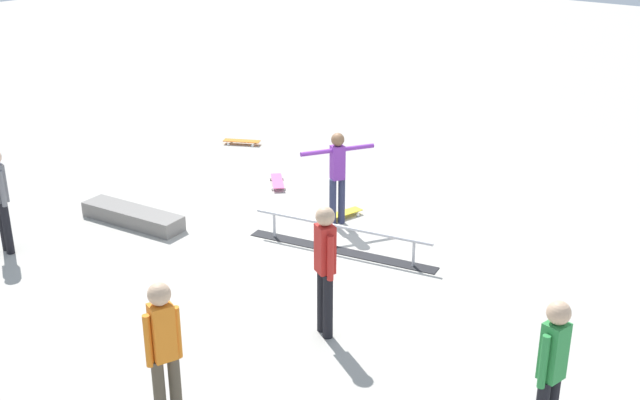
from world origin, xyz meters
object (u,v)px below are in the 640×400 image
skateboard_main (341,214)px  bystander_orange_shirt (164,349)px  bystander_red_shirt (325,264)px  bystander_green_shirt (551,369)px  grind_rail (341,240)px  loose_skateboard_orange (242,141)px  loose_skateboard_pink (277,181)px  skater_main (337,172)px  skate_ledge (133,216)px  bystander_grey_shirt (0,195)px

skateboard_main → bystander_orange_shirt: 5.91m
bystander_red_shirt → bystander_green_shirt: 3.05m
grind_rail → bystander_green_shirt: 4.99m
skateboard_main → bystander_red_shirt: bystander_red_shirt is taller
grind_rail → bystander_red_shirt: bystander_red_shirt is taller
loose_skateboard_orange → bystander_red_shirt: bearing=113.3°
loose_skateboard_orange → bystander_green_shirt: bearing=121.9°
bystander_green_shirt → loose_skateboard_orange: 10.72m
loose_skateboard_pink → skater_main: bearing=23.8°
bystander_orange_shirt → skater_main: bearing=39.2°
skate_ledge → bystander_red_shirt: 4.77m
bystander_orange_shirt → loose_skateboard_pink: size_ratio=2.33×
grind_rail → bystander_orange_shirt: 4.69m
bystander_orange_shirt → loose_skateboard_orange: bystander_orange_shirt is taller
skater_main → grind_rail: bearing=70.5°
grind_rail → bystander_grey_shirt: bystander_grey_shirt is taller
bystander_red_shirt → loose_skateboard_orange: bearing=168.8°
skate_ledge → bystander_orange_shirt: (-4.63, 3.04, 0.83)m
bystander_red_shirt → loose_skateboard_pink: bearing=165.3°
skateboard_main → loose_skateboard_pink: bearing=-92.4°
skateboard_main → bystander_orange_shirt: (-2.12, 5.45, 0.88)m
bystander_green_shirt → bystander_orange_shirt: bearing=135.4°
skateboard_main → skate_ledge: bearing=-35.0°
skate_ledge → bystander_green_shirt: bystander_green_shirt is taller
skate_ledge → bystander_green_shirt: 7.79m
grind_rail → bystander_green_shirt: bearing=138.7°
bystander_red_shirt → skateboard_main: bearing=151.3°
grind_rail → skater_main: bearing=-61.5°
loose_skateboard_orange → loose_skateboard_pink: (-2.31, 1.33, 0.00)m
skateboard_main → loose_skateboard_orange: (4.22, -1.79, 0.00)m
skate_ledge → bystander_grey_shirt: bystander_grey_shirt is taller
bystander_orange_shirt → loose_skateboard_orange: 9.66m
skater_main → bystander_green_shirt: bearing=87.2°
bystander_orange_shirt → bystander_grey_shirt: (5.21, -1.14, -0.03)m
bystander_grey_shirt → loose_skateboard_orange: (1.13, -6.10, -0.85)m
bystander_red_shirt → bystander_green_shirt: bystander_red_shirt is taller
grind_rail → skate_ledge: bearing=9.0°
bystander_orange_shirt → skate_ledge: bearing=74.7°
loose_skateboard_orange → loose_skateboard_pink: 2.66m
bystander_grey_shirt → grind_rail: bearing=-131.4°
bystander_orange_shirt → bystander_green_shirt: size_ratio=1.01×
bystander_orange_shirt → skateboard_main: bearing=39.2°
skater_main → loose_skateboard_pink: size_ratio=2.17×
bystander_orange_shirt → bystander_green_shirt: bearing=-36.8°
skater_main → bystander_green_shirt: 5.95m
skate_ledge → skater_main: 3.49m
loose_skateboard_pink → grind_rail: bearing=14.2°
skater_main → loose_skateboard_orange: skater_main is taller
bystander_green_shirt → loose_skateboard_orange: bearing=71.8°
bystander_orange_shirt → loose_skateboard_pink: 7.21m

